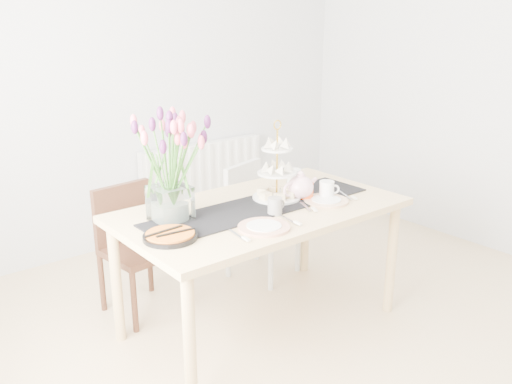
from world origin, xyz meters
TOP-DOWN VIEW (x-y plane):
  - room_shell at (0.00, 0.00)m, footprint 4.50×4.50m
  - radiator at (0.50, 2.19)m, footprint 1.20×0.08m
  - dining_table at (-0.17, 0.58)m, footprint 1.60×0.90m
  - chair_brown at (-0.65, 1.25)m, footprint 0.43×0.43m
  - chair_white at (0.26, 1.17)m, footprint 0.49×0.49m
  - table_runner at (-0.17, 0.58)m, footprint 1.40×0.35m
  - tulip_vase at (-0.68, 0.71)m, footprint 0.69×0.69m
  - cake_stand at (-0.02, 0.63)m, footprint 0.28×0.28m
  - teapot at (0.09, 0.54)m, footprint 0.25×0.21m
  - cream_jug at (0.30, 0.82)m, footprint 0.12×0.12m
  - tart_tin at (-0.81, 0.49)m, footprint 0.26×0.26m
  - mug_grey at (-0.19, 0.44)m, footprint 0.08×0.08m
  - mug_white at (0.23, 0.46)m, footprint 0.12×0.12m
  - mug_orange at (0.12, 0.52)m, footprint 0.12×0.12m
  - plate_left at (-0.37, 0.31)m, footprint 0.30×0.30m
  - plate_right at (0.18, 0.41)m, footprint 0.34×0.34m

SIDE VIEW (x-z plane):
  - radiator at x=0.50m, z-range 0.15..0.75m
  - chair_brown at x=-0.65m, z-range 0.06..0.85m
  - chair_white at x=0.26m, z-range 0.06..0.86m
  - dining_table at x=-0.17m, z-range 0.30..1.05m
  - table_runner at x=-0.17m, z-range 0.75..0.76m
  - plate_right at x=0.18m, z-range 0.75..0.76m
  - plate_left at x=-0.37m, z-range 0.75..0.76m
  - tart_tin at x=-0.81m, z-range 0.75..0.78m
  - cream_jug at x=0.30m, z-range 0.75..0.84m
  - mug_grey at x=-0.19m, z-range 0.75..0.84m
  - mug_orange at x=0.12m, z-range 0.75..0.85m
  - mug_white at x=0.23m, z-range 0.75..0.85m
  - teapot at x=0.09m, z-range 0.75..0.91m
  - cake_stand at x=-0.02m, z-range 0.66..1.08m
  - tulip_vase at x=-0.68m, z-range 0.83..1.42m
  - room_shell at x=0.00m, z-range -0.95..3.55m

